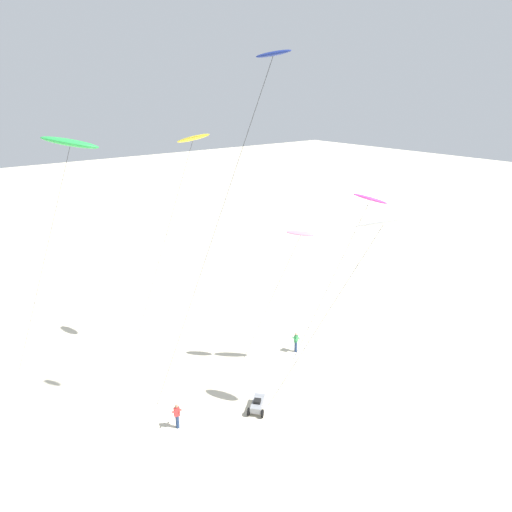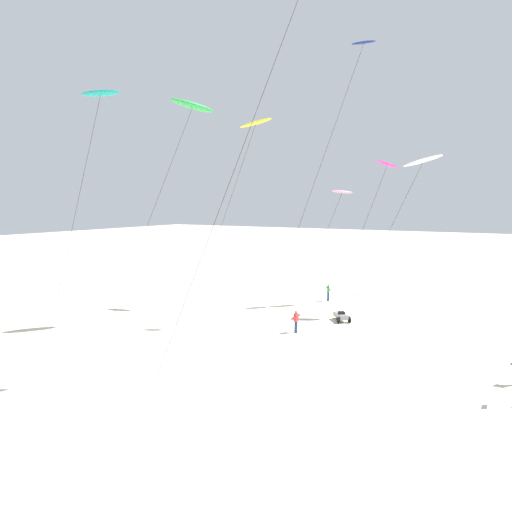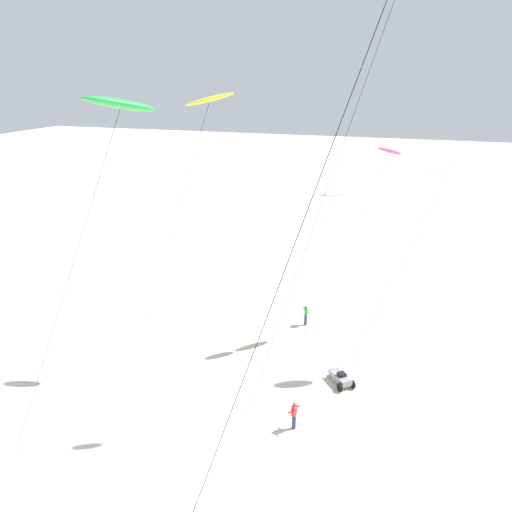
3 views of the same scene
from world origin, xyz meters
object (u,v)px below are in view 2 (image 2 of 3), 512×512
object	(u,v)px
kite_flyer_nearest	(296,321)
beach_buggy	(341,316)
kite_yellow	(255,125)
kite_navy	(361,52)
kite_teal	(100,96)
kite_white	(423,161)
kite_magenta	(387,166)
kite_green	(192,106)
kite_flyer_furthest	(328,292)
kite_pink	(342,193)

from	to	relation	value
kite_flyer_nearest	beach_buggy	xyz separation A→B (m)	(4.96, -1.71, -0.46)
kite_yellow	kite_navy	xyz separation A→B (m)	(-1.51, -9.91, 4.28)
kite_teal	kite_white	bearing A→B (deg)	-44.05
kite_magenta	kite_green	distance (m)	18.93
kite_white	kite_flyer_furthest	xyz separation A→B (m)	(2.18, 8.77, -12.00)
kite_white	beach_buggy	size ratio (longest dim) A/B	6.95
kite_white	kite_teal	bearing A→B (deg)	135.95
kite_navy	kite_green	bearing A→B (deg)	121.37
kite_navy	kite_green	xyz separation A→B (m)	(-6.53, 10.71, -4.02)
kite_white	kite_pink	size ratio (longest dim) A/B	1.27
kite_green	kite_flyer_furthest	world-z (taller)	kite_green
kite_yellow	kite_teal	world-z (taller)	kite_yellow
kite_flyer_nearest	kite_flyer_furthest	size ratio (longest dim) A/B	1.00
kite_white	kite_flyer_nearest	xyz separation A→B (m)	(-9.68, 6.73, -12.00)
kite_teal	kite_pink	xyz separation A→B (m)	(18.49, -10.24, -6.12)
kite_flyer_furthest	kite_white	bearing A→B (deg)	-103.94
kite_yellow	kite_flyer_nearest	distance (m)	18.11
kite_magenta	kite_navy	xyz separation A→B (m)	(-8.62, -0.01, 7.79)
kite_green	beach_buggy	distance (m)	20.04
kite_yellow	kite_pink	world-z (taller)	kite_yellow
beach_buggy	kite_teal	bearing A→B (deg)	136.97
kite_green	kite_pink	distance (m)	15.61
kite_yellow	kite_green	distance (m)	8.09
kite_navy	kite_teal	bearing A→B (deg)	133.59
kite_white	kite_yellow	bearing A→B (deg)	104.45
kite_yellow	kite_white	xyz separation A→B (m)	(3.53, -13.72, -3.54)
kite_navy	kite_white	xyz separation A→B (m)	(5.04, -3.81, -7.82)
kite_teal	beach_buggy	bearing A→B (deg)	-43.03
beach_buggy	kite_pink	bearing A→B (deg)	20.85
kite_teal	beach_buggy	world-z (taller)	kite_teal
beach_buggy	kite_flyer_nearest	bearing A→B (deg)	160.96
kite_navy	kite_magenta	bearing A→B (deg)	0.09
kite_magenta	kite_green	world-z (taller)	kite_green
kite_yellow	kite_navy	world-z (taller)	kite_navy
kite_white	kite_green	xyz separation A→B (m)	(-11.58, 14.53, 3.80)
beach_buggy	kite_green	bearing A→B (deg)	125.76
kite_green	kite_flyer_nearest	size ratio (longest dim) A/B	10.36
kite_magenta	kite_navy	world-z (taller)	kite_navy
kite_flyer_nearest	kite_flyer_furthest	world-z (taller)	same
kite_teal	kite_green	world-z (taller)	kite_green
kite_magenta	beach_buggy	xyz separation A→B (m)	(-8.31, 1.19, -12.49)
kite_green	kite_magenta	bearing A→B (deg)	-35.22
kite_pink	kite_flyer_furthest	bearing A→B (deg)	47.71
kite_navy	kite_pink	xyz separation A→B (m)	(5.66, 3.24, -10.28)
kite_yellow	kite_flyer_furthest	size ratio (longest dim) A/B	10.23
kite_pink	kite_flyer_furthest	xyz separation A→B (m)	(1.56, 1.72, -9.54)
kite_flyer_nearest	beach_buggy	bearing A→B (deg)	-19.04
kite_white	kite_teal	size ratio (longest dim) A/B	0.80
beach_buggy	kite_yellow	bearing A→B (deg)	82.20
kite_yellow	kite_flyer_furthest	bearing A→B (deg)	-40.91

